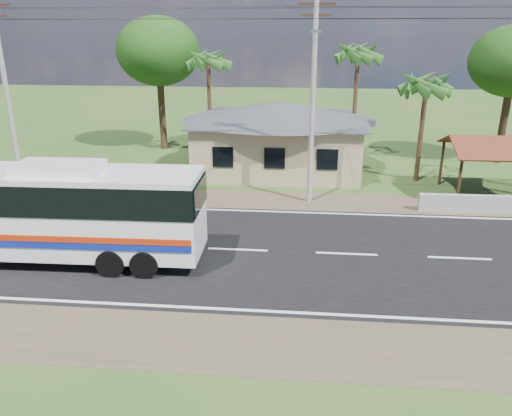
{
  "coord_description": "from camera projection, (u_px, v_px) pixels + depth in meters",
  "views": [
    {
      "loc": [
        2.51,
        -18.84,
        8.75
      ],
      "look_at": [
        0.67,
        1.0,
        1.53
      ],
      "focal_mm": 35.0,
      "sensor_mm": 36.0,
      "label": 1
    }
  ],
  "objects": [
    {
      "name": "utility_poles",
      "position": [
        306.0,
        92.0,
        24.72
      ],
      "size": [
        32.8,
        2.22,
        11.0
      ],
      "color": "#9E9E99",
      "rests_on": "ground"
    },
    {
      "name": "palm_far",
      "position": [
        208.0,
        60.0,
        33.89
      ],
      "size": [
        2.8,
        2.8,
        7.7
      ],
      "color": "#47301E",
      "rests_on": "ground"
    },
    {
      "name": "waiting_shed",
      "position": [
        497.0,
        147.0,
        26.74
      ],
      "size": [
        5.2,
        4.48,
        3.35
      ],
      "color": "#3D2616",
      "rests_on": "ground"
    },
    {
      "name": "concrete_barrier",
      "position": [
        490.0,
        204.0,
        24.89
      ],
      "size": [
        7.0,
        0.3,
        0.9
      ],
      "primitive_type": "cube",
      "color": "#9E9E99",
      "rests_on": "ground"
    },
    {
      "name": "motorcycle",
      "position": [
        476.0,
        201.0,
        25.21
      ],
      "size": [
        2.04,
        1.23,
        1.01
      ],
      "primitive_type": "imported",
      "rotation": [
        0.0,
        0.0,
        1.88
      ],
      "color": "black",
      "rests_on": "ground"
    },
    {
      "name": "tree_behind_house",
      "position": [
        158.0,
        52.0,
        35.96
      ],
      "size": [
        6.0,
        6.0,
        9.61
      ],
      "color": "#47301E",
      "rests_on": "ground"
    },
    {
      "name": "road",
      "position": [
        238.0,
        250.0,
        20.84
      ],
      "size": [
        120.0,
        16.0,
        0.03
      ],
      "color": "black",
      "rests_on": "ground"
    },
    {
      "name": "palm_near",
      "position": [
        427.0,
        84.0,
        28.37
      ],
      "size": [
        2.8,
        2.8,
        6.7
      ],
      "color": "#47301E",
      "rests_on": "ground"
    },
    {
      "name": "coach_bus",
      "position": [
        37.0,
        205.0,
        19.26
      ],
      "size": [
        12.91,
        3.0,
        3.99
      ],
      "rotation": [
        0.0,
        0.0,
        0.02
      ],
      "color": "silver",
      "rests_on": "ground"
    },
    {
      "name": "house",
      "position": [
        278.0,
        129.0,
        32.02
      ],
      "size": [
        12.4,
        10.0,
        5.0
      ],
      "color": "tan",
      "rests_on": "ground"
    },
    {
      "name": "palm_mid",
      "position": [
        358.0,
        54.0,
        32.39
      ],
      "size": [
        2.8,
        2.8,
        8.2
      ],
      "color": "#47301E",
      "rests_on": "ground"
    },
    {
      "name": "ground",
      "position": [
        238.0,
        250.0,
        20.84
      ],
      "size": [
        120.0,
        120.0,
        0.0
      ],
      "primitive_type": "plane",
      "color": "#2C4B1A",
      "rests_on": "ground"
    }
  ]
}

